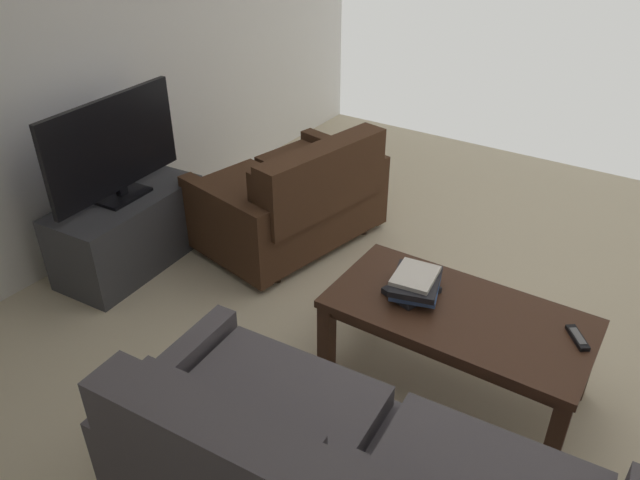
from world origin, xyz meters
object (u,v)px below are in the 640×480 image
at_px(tv_stand, 129,231).
at_px(flat_tv, 113,148).
at_px(book_stack, 415,284).
at_px(tv_remote, 578,338).
at_px(coffee_table, 457,322).
at_px(loveseat_near, 294,198).

distance_m(tv_stand, flat_tv, 0.57).
bearing_deg(book_stack, tv_remote, -173.75).
bearing_deg(tv_stand, flat_tv, -114.13).
relative_size(tv_stand, flat_tv, 1.02).
relative_size(coffee_table, tv_remote, 7.87).
bearing_deg(coffee_table, flat_tv, 2.88).
distance_m(coffee_table, flat_tv, 2.21).
distance_m(flat_tv, book_stack, 1.95).
height_order(tv_stand, book_stack, book_stack).
distance_m(coffee_table, book_stack, 0.26).
xyz_separation_m(loveseat_near, tv_stand, (0.74, 0.79, -0.10)).
distance_m(coffee_table, tv_stand, 2.17).
bearing_deg(coffee_table, loveseat_near, -25.64).
xyz_separation_m(loveseat_near, book_stack, (-1.19, 0.68, 0.17)).
bearing_deg(tv_remote, coffee_table, 9.86).
height_order(book_stack, tv_remote, book_stack).
bearing_deg(book_stack, coffee_table, 178.18).
height_order(loveseat_near, tv_remote, loveseat_near).
relative_size(loveseat_near, tv_stand, 1.32).
distance_m(flat_tv, tv_remote, 2.70).
bearing_deg(flat_tv, loveseat_near, -132.88).
bearing_deg(loveseat_near, tv_stand, 47.14).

